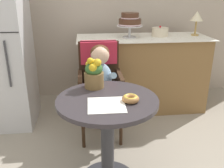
{
  "coord_description": "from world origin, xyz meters",
  "views": [
    {
      "loc": [
        -0.14,
        -1.6,
        1.45
      ],
      "look_at": [
        0.05,
        0.15,
        0.77
      ],
      "focal_mm": 40.49,
      "sensor_mm": 36.0,
      "label": 1
    }
  ],
  "objects_px": {
    "cafe_table": "(107,125)",
    "wicker_chair": "(100,75)",
    "tiered_cake_stand": "(130,21)",
    "round_layer_cake": "(160,32)",
    "seated_child": "(101,76)",
    "table_lamp": "(197,17)",
    "donut_front": "(131,98)",
    "flower_vase": "(94,73)"
  },
  "relations": [
    {
      "from": "donut_front",
      "to": "flower_vase",
      "type": "relative_size",
      "value": 0.49
    },
    {
      "from": "round_layer_cake",
      "to": "table_lamp",
      "type": "height_order",
      "value": "table_lamp"
    },
    {
      "from": "wicker_chair",
      "to": "round_layer_cake",
      "type": "distance_m",
      "value": 1.01
    },
    {
      "from": "wicker_chair",
      "to": "flower_vase",
      "type": "bearing_deg",
      "value": -104.45
    },
    {
      "from": "wicker_chair",
      "to": "tiered_cake_stand",
      "type": "bearing_deg",
      "value": 47.62
    },
    {
      "from": "round_layer_cake",
      "to": "donut_front",
      "type": "bearing_deg",
      "value": -113.17
    },
    {
      "from": "cafe_table",
      "to": "seated_child",
      "type": "bearing_deg",
      "value": 90.63
    },
    {
      "from": "cafe_table",
      "to": "wicker_chair",
      "type": "height_order",
      "value": "wicker_chair"
    },
    {
      "from": "wicker_chair",
      "to": "table_lamp",
      "type": "xyz_separation_m",
      "value": [
        1.2,
        0.58,
        0.48
      ]
    },
    {
      "from": "cafe_table",
      "to": "flower_vase",
      "type": "xyz_separation_m",
      "value": [
        -0.08,
        0.23,
        0.33
      ]
    },
    {
      "from": "tiered_cake_stand",
      "to": "round_layer_cake",
      "type": "distance_m",
      "value": 0.4
    },
    {
      "from": "round_layer_cake",
      "to": "flower_vase",
      "type": "bearing_deg",
      "value": -126.74
    },
    {
      "from": "tiered_cake_stand",
      "to": "round_layer_cake",
      "type": "xyz_separation_m",
      "value": [
        0.38,
        0.05,
        -0.14
      ]
    },
    {
      "from": "cafe_table",
      "to": "round_layer_cake",
      "type": "bearing_deg",
      "value": 60.63
    },
    {
      "from": "cafe_table",
      "to": "tiered_cake_stand",
      "type": "distance_m",
      "value": 1.47
    },
    {
      "from": "round_layer_cake",
      "to": "cafe_table",
      "type": "bearing_deg",
      "value": -119.37
    },
    {
      "from": "flower_vase",
      "to": "seated_child",
      "type": "bearing_deg",
      "value": 79.1
    },
    {
      "from": "wicker_chair",
      "to": "table_lamp",
      "type": "height_order",
      "value": "table_lamp"
    },
    {
      "from": "seated_child",
      "to": "tiered_cake_stand",
      "type": "distance_m",
      "value": 0.9
    },
    {
      "from": "tiered_cake_stand",
      "to": "seated_child",
      "type": "bearing_deg",
      "value": -119.16
    },
    {
      "from": "seated_child",
      "to": "table_lamp",
      "type": "bearing_deg",
      "value": 31.61
    },
    {
      "from": "donut_front",
      "to": "cafe_table",
      "type": "bearing_deg",
      "value": 156.65
    },
    {
      "from": "tiered_cake_stand",
      "to": "wicker_chair",
      "type": "bearing_deg",
      "value": -125.7
    },
    {
      "from": "tiered_cake_stand",
      "to": "round_layer_cake",
      "type": "bearing_deg",
      "value": 7.05
    },
    {
      "from": "donut_front",
      "to": "round_layer_cake",
      "type": "relative_size",
      "value": 0.6
    },
    {
      "from": "cafe_table",
      "to": "wicker_chair",
      "type": "bearing_deg",
      "value": 90.5
    },
    {
      "from": "cafe_table",
      "to": "donut_front",
      "type": "xyz_separation_m",
      "value": [
        0.15,
        -0.07,
        0.24
      ]
    },
    {
      "from": "donut_front",
      "to": "flower_vase",
      "type": "height_order",
      "value": "flower_vase"
    },
    {
      "from": "table_lamp",
      "to": "flower_vase",
      "type": "bearing_deg",
      "value": -138.76
    },
    {
      "from": "table_lamp",
      "to": "seated_child",
      "type": "bearing_deg",
      "value": -148.39
    },
    {
      "from": "wicker_chair",
      "to": "tiered_cake_stand",
      "type": "relative_size",
      "value": 3.18
    },
    {
      "from": "flower_vase",
      "to": "table_lamp",
      "type": "bearing_deg",
      "value": 41.24
    },
    {
      "from": "wicker_chair",
      "to": "round_layer_cake",
      "type": "height_order",
      "value": "round_layer_cake"
    },
    {
      "from": "wicker_chair",
      "to": "round_layer_cake",
      "type": "relative_size",
      "value": 4.92
    },
    {
      "from": "cafe_table",
      "to": "tiered_cake_stand",
      "type": "relative_size",
      "value": 2.4
    },
    {
      "from": "seated_child",
      "to": "round_layer_cake",
      "type": "bearing_deg",
      "value": 44.22
    },
    {
      "from": "wicker_chair",
      "to": "seated_child",
      "type": "xyz_separation_m",
      "value": [
        -0.0,
        -0.16,
        0.04
      ]
    },
    {
      "from": "seated_child",
      "to": "cafe_table",
      "type": "bearing_deg",
      "value": -89.37
    },
    {
      "from": "wicker_chair",
      "to": "round_layer_cake",
      "type": "bearing_deg",
      "value": 30.89
    },
    {
      "from": "tiered_cake_stand",
      "to": "table_lamp",
      "type": "height_order",
      "value": "table_lamp"
    },
    {
      "from": "donut_front",
      "to": "table_lamp",
      "type": "height_order",
      "value": "table_lamp"
    },
    {
      "from": "donut_front",
      "to": "round_layer_cake",
      "type": "xyz_separation_m",
      "value": [
        0.6,
        1.41,
        0.21
      ]
    }
  ]
}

